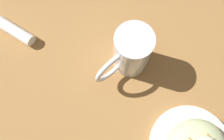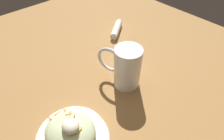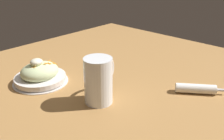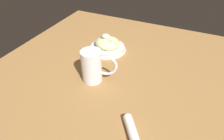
# 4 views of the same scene
# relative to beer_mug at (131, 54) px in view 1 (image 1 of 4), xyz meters

# --- Properties ---
(ground_plane) EXTENTS (1.43, 1.43, 0.00)m
(ground_plane) POSITION_rel_beer_mug_xyz_m (0.15, 0.04, -0.07)
(ground_plane) COLOR #9E703D
(beer_mug) EXTENTS (0.16, 0.10, 0.16)m
(beer_mug) POSITION_rel_beer_mug_xyz_m (0.00, 0.00, 0.00)
(beer_mug) COLOR white
(beer_mug) RESTS_ON ground_plane
(napkin_roll) EXTENTS (0.12, 0.16, 0.04)m
(napkin_roll) POSITION_rel_beer_mug_xyz_m (0.28, -0.22, -0.05)
(napkin_roll) COLOR white
(napkin_roll) RESTS_ON ground_plane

